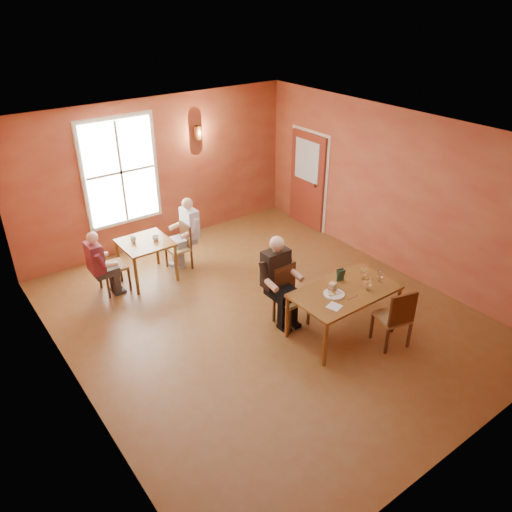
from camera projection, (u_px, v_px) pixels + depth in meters
ground at (263, 316)px, 8.27m from camera, size 6.00×7.00×0.01m
wall_back at (159, 173)px, 10.02m from camera, size 6.00×0.04×3.00m
wall_front at (471, 357)px, 5.08m from camera, size 6.00×0.04×3.00m
wall_left at (65, 301)px, 5.99m from camera, size 0.04×7.00×3.00m
wall_right at (394, 192)px, 9.12m from camera, size 0.04×7.00×3.00m
ceiling at (265, 137)px, 6.83m from camera, size 6.00×7.00×0.04m
window at (121, 172)px, 9.47m from camera, size 1.36×0.10×1.96m
door at (307, 181)px, 10.92m from camera, size 0.12×1.04×2.10m
wall_sconce at (198, 133)px, 10.08m from camera, size 0.16×0.16×0.28m
main_table at (343, 311)px, 7.73m from camera, size 1.64×0.92×0.77m
chair_diner_main at (292, 297)px, 7.88m from camera, size 0.44×0.44×0.99m
diner_main at (293, 286)px, 7.75m from camera, size 0.57×0.57×1.43m
chair_empty at (392, 316)px, 7.43m from camera, size 0.54×0.54×0.99m
plate_food at (334, 294)px, 7.43m from camera, size 0.33×0.33×0.04m
sandwich at (332, 288)px, 7.49m from camera, size 0.12×0.11×0.12m
goblet_a at (364, 273)px, 7.78m from camera, size 0.09×0.09×0.21m
goblet_b at (380, 276)px, 7.71m from camera, size 0.10×0.10×0.20m
goblet_c at (369, 284)px, 7.50m from camera, size 0.10×0.10×0.21m
menu_stand at (341, 275)px, 7.75m from camera, size 0.13×0.09×0.20m
knife at (352, 298)px, 7.36m from camera, size 0.22×0.02×0.00m
napkin at (334, 306)px, 7.16m from camera, size 0.23×0.23×0.01m
second_table at (147, 260)px, 9.16m from camera, size 0.87×0.87×0.76m
chair_diner_white at (178, 248)px, 9.47m from camera, size 0.39×0.39×0.89m
diner_white at (179, 237)px, 9.38m from camera, size 0.52×0.52×1.30m
chair_diner_maroon at (113, 265)px, 8.76m from camera, size 0.44×0.44×0.99m
diner_maroon at (110, 260)px, 8.69m from camera, size 0.49×0.49×1.22m
cup_a at (156, 238)px, 9.00m from camera, size 0.15×0.15×0.09m
cup_b at (133, 240)px, 8.94m from camera, size 0.13×0.13×0.10m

